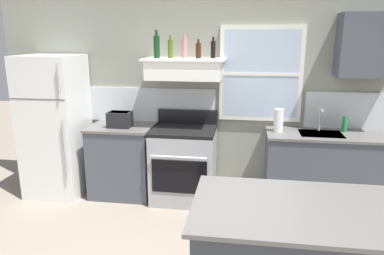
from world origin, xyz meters
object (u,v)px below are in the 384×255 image
(toaster, at_px, (120,119))
(paper_towel_roll, at_px, (279,120))
(bottle_dark_green_wine, at_px, (157,46))
(bottle_rose_pink, at_px, (185,48))
(dish_soap_bottle, at_px, (345,124))
(bottle_brown_stout, at_px, (198,50))
(bottle_olive_oil_square, at_px, (170,49))
(stove_range, at_px, (184,164))
(refrigerator, at_px, (55,126))
(bottle_balsamic_dark, at_px, (213,49))

(toaster, distance_m, paper_towel_roll, 1.91)
(bottle_dark_green_wine, bearing_deg, bottle_rose_pink, 16.43)
(bottle_dark_green_wine, distance_m, dish_soap_bottle, 2.37)
(bottle_brown_stout, bearing_deg, bottle_olive_oil_square, -179.51)
(stove_range, distance_m, paper_towel_roll, 1.26)
(refrigerator, height_order, bottle_rose_pink, bottle_rose_pink)
(stove_range, relative_size, bottle_brown_stout, 5.01)
(stove_range, relative_size, bottle_dark_green_wine, 3.40)
(paper_towel_roll, height_order, dish_soap_bottle, paper_towel_roll)
(paper_towel_roll, bearing_deg, bottle_olive_oil_square, 178.15)
(toaster, relative_size, stove_range, 0.27)
(bottle_olive_oil_square, height_order, paper_towel_roll, bottle_olive_oil_square)
(stove_range, height_order, bottle_rose_pink, bottle_rose_pink)
(paper_towel_roll, bearing_deg, refrigerator, -178.75)
(stove_range, xyz_separation_m, bottle_dark_green_wine, (-0.32, 0.04, 1.42))
(bottle_dark_green_wine, height_order, bottle_rose_pink, bottle_dark_green_wine)
(bottle_olive_oil_square, bearing_deg, toaster, -170.52)
(paper_towel_roll, bearing_deg, bottle_rose_pink, 175.17)
(bottle_rose_pink, relative_size, paper_towel_roll, 1.03)
(bottle_dark_green_wine, bearing_deg, refrigerator, -177.32)
(bottle_balsamic_dark, bearing_deg, refrigerator, -175.20)
(paper_towel_roll, bearing_deg, dish_soap_bottle, 7.47)
(paper_towel_roll, distance_m, dish_soap_bottle, 0.77)
(toaster, height_order, bottle_olive_oil_square, bottle_olive_oil_square)
(bottle_rose_pink, bearing_deg, bottle_olive_oil_square, -161.51)
(bottle_dark_green_wine, xyz_separation_m, bottle_balsamic_dark, (0.65, 0.10, -0.03))
(bottle_dark_green_wine, height_order, paper_towel_roll, bottle_dark_green_wine)
(bottle_rose_pink, xyz_separation_m, bottle_brown_stout, (0.17, -0.05, -0.03))
(toaster, relative_size, bottle_brown_stout, 1.37)
(toaster, relative_size, paper_towel_roll, 1.10)
(bottle_dark_green_wine, distance_m, bottle_balsamic_dark, 0.66)
(bottle_rose_pink, distance_m, bottle_brown_stout, 0.18)
(bottle_balsamic_dark, bearing_deg, bottle_brown_stout, -159.58)
(dish_soap_bottle, bearing_deg, bottle_olive_oil_square, -178.36)
(refrigerator, xyz_separation_m, stove_range, (1.65, 0.02, -0.42))
(bottle_rose_pink, height_order, bottle_brown_stout, bottle_rose_pink)
(bottle_balsamic_dark, bearing_deg, toaster, -171.43)
(bottle_brown_stout, relative_size, dish_soap_bottle, 1.21)
(refrigerator, xyz_separation_m, bottle_dark_green_wine, (1.33, 0.06, 0.99))
(bottle_brown_stout, bearing_deg, bottle_rose_pink, 163.38)
(dish_soap_bottle, bearing_deg, paper_towel_roll, -172.53)
(bottle_rose_pink, relative_size, bottle_balsamic_dark, 1.13)
(paper_towel_roll, bearing_deg, bottle_dark_green_wine, 179.92)
(dish_soap_bottle, bearing_deg, bottle_brown_stout, -178.14)
(stove_range, distance_m, bottle_rose_pink, 1.40)
(bottle_dark_green_wine, xyz_separation_m, bottle_olive_oil_square, (0.16, 0.04, -0.02))
(refrigerator, relative_size, paper_towel_roll, 6.58)
(stove_range, xyz_separation_m, bottle_olive_oil_square, (-0.17, 0.08, 1.39))
(stove_range, bearing_deg, bottle_balsamic_dark, 23.50)
(toaster, relative_size, bottle_balsamic_dark, 1.20)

